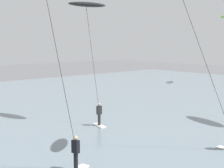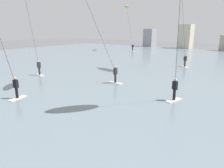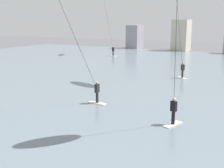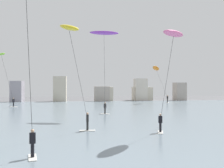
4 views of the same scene
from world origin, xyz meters
The scene contains 2 objects.
water_bay centered at (0.00, 29.92, 0.05)m, with size 84.00×52.00×0.10m, color slate.
kitesurfer_lime centered at (-17.87, 43.53, 8.94)m, with size 4.51×3.45×9.85m.
Camera 3 is at (7.99, 0.36, 6.14)m, focal length 46.54 mm.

